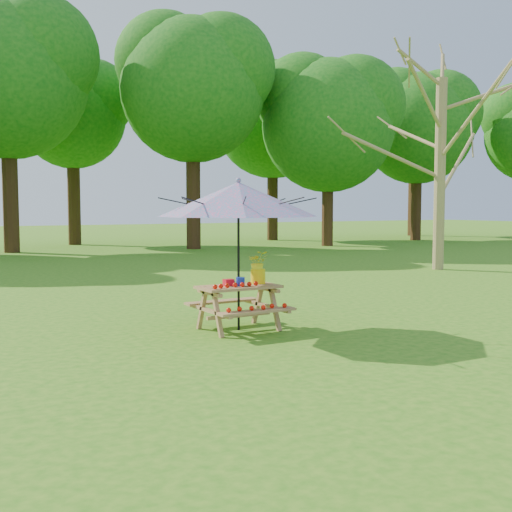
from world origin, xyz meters
TOP-DOWN VIEW (x-y plane):
  - treeline at (0.00, 22.00)m, footprint 60.00×12.00m
  - picnic_table at (-3.41, 4.62)m, footprint 1.20×1.32m
  - patio_umbrella at (-3.41, 4.62)m, footprint 3.07×3.07m
  - produce_bins at (-3.48, 4.65)m, footprint 0.28×0.34m
  - tomatoes_row at (-3.56, 4.44)m, footprint 0.77×0.13m
  - flower_bucket at (-3.03, 4.70)m, footprint 0.38×0.35m

SIDE VIEW (x-z plane):
  - picnic_table at x=-3.41m, z-range -0.01..0.66m
  - tomatoes_row at x=-3.56m, z-range 0.67..0.74m
  - produce_bins at x=-3.48m, z-range 0.66..0.79m
  - flower_bucket at x=-3.03m, z-range 0.69..1.19m
  - patio_umbrella at x=-3.41m, z-range 0.81..3.08m
  - treeline at x=0.00m, z-range 0.00..16.00m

